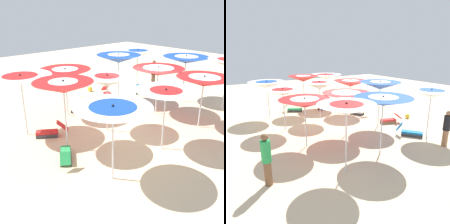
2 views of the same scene
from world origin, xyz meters
TOP-DOWN VIEW (x-y plane):
  - ground at (0.00, 0.00)m, footprint 37.42×37.42m
  - beach_umbrella_0 at (2.03, 3.97)m, footprint 1.93×1.93m
  - beach_umbrella_1 at (0.04, 3.58)m, footprint 2.27×2.27m
  - beach_umbrella_2 at (-3.11, 3.51)m, footprint 2.18×2.18m
  - beach_umbrella_3 at (2.29, 1.35)m, footprint 2.15×2.15m
  - beach_umbrella_4 at (0.14, 1.27)m, footprint 2.26×2.26m
  - beach_umbrella_5 at (-2.19, 1.09)m, footprint 2.18×2.18m
  - beach_umbrella_6 at (2.35, -1.17)m, footprint 2.03×2.03m
  - beach_umbrella_7 at (-0.01, -1.62)m, footprint 1.92×1.92m
  - beach_umbrella_8 at (-2.43, -1.88)m, footprint 2.21×2.21m
  - beach_umbrella_9 at (2.46, -3.63)m, footprint 2.12×2.12m
  - beach_umbrella_10 at (0.11, -3.60)m, footprint 1.97×1.97m
  - beach_umbrella_11 at (-1.88, -4.14)m, footprint 2.26×2.26m
  - lounger_0 at (-2.55, -1.09)m, footprint 0.83×1.27m
  - lounger_1 at (-3.04, 1.16)m, footprint 1.27×0.72m
  - lounger_2 at (-1.13, -3.57)m, footprint 0.96×1.20m
  - lounger_3 at (0.71, -4.08)m, footprint 1.23×0.97m
  - lounger_4 at (-2.44, 3.06)m, footprint 1.03×1.20m
  - beachgoer_0 at (-2.77, 4.64)m, footprint 0.30×0.30m
  - beachgoer_1 at (4.48, 3.26)m, footprint 0.30×0.30m
  - beach_ball at (-4.60, 1.12)m, footprint 0.28×0.28m

SIDE VIEW (x-z plane):
  - ground at x=0.00m, z-range -0.04..0.00m
  - beach_ball at x=-4.60m, z-range 0.00..0.28m
  - lounger_3 at x=0.71m, z-range -0.08..0.47m
  - lounger_1 at x=-3.04m, z-range -0.07..0.47m
  - lounger_4 at x=-2.44m, z-range -0.11..0.51m
  - lounger_2 at x=-1.13m, z-range -0.10..0.52m
  - lounger_0 at x=-2.55m, z-range -0.11..0.55m
  - beachgoer_0 at x=-2.77m, z-range 0.03..1.63m
  - beachgoer_1 at x=4.48m, z-range 0.04..1.76m
  - beach_umbrella_3 at x=2.29m, z-range 0.85..3.05m
  - beach_umbrella_8 at x=-2.43m, z-range 0.85..3.06m
  - beach_umbrella_4 at x=0.14m, z-range 0.88..3.09m
  - beach_umbrella_6 at x=2.35m, z-range 0.89..3.10m
  - beach_umbrella_9 at x=2.46m, z-range 0.89..3.20m
  - beach_umbrella_7 at x=-0.01m, z-range 0.90..3.23m
  - beach_umbrella_2 at x=-3.11m, z-range 0.95..3.29m
  - beach_umbrella_1 at x=0.04m, z-range 0.97..3.38m
  - beach_umbrella_11 at x=-1.88m, z-range 0.99..3.41m
  - beach_umbrella_5 at x=-2.19m, z-range 0.99..3.50m
  - beach_umbrella_10 at x=0.11m, z-range 1.00..3.50m
  - beach_umbrella_0 at x=2.03m, z-range 1.01..3.51m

